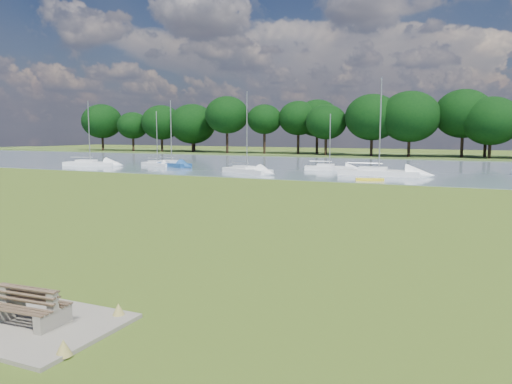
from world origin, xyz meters
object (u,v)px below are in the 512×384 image
at_px(sailboat_1, 171,163).
at_px(sailboat_7, 247,169).
at_px(sailboat_4, 90,162).
at_px(sailboat_5, 329,167).
at_px(kayak, 370,180).
at_px(sailboat_0, 378,171).
at_px(sailboat_3, 157,163).
at_px(bench_pair, 29,307).

xyz_separation_m(sailboat_1, sailboat_7, (12.88, -4.48, -0.04)).
height_order(sailboat_4, sailboat_5, sailboat_4).
bearing_deg(sailboat_5, kayak, -68.36).
bearing_deg(sailboat_1, sailboat_4, -143.38).
relative_size(kayak, sailboat_0, 0.26).
bearing_deg(sailboat_3, sailboat_7, 1.45).
bearing_deg(kayak, sailboat_0, 75.22).
bearing_deg(sailboat_1, sailboat_3, -167.75).
bearing_deg(sailboat_1, sailboat_7, 2.49).
bearing_deg(sailboat_7, sailboat_5, 69.16).
distance_m(sailboat_3, sailboat_4, 9.06).
xyz_separation_m(sailboat_1, sailboat_4, (-10.92, -2.92, -0.03)).
bearing_deg(bench_pair, sailboat_5, 94.47).
distance_m(bench_pair, sailboat_1, 52.93).
xyz_separation_m(bench_pair, sailboat_3, (-29.27, 46.07, -0.02)).
bearing_deg(sailboat_4, bench_pair, -62.16).
xyz_separation_m(bench_pair, sailboat_1, (-26.78, 45.66, 0.06)).
bearing_deg(kayak, sailboat_7, 148.89).
bearing_deg(sailboat_4, sailboat_1, 1.39).
xyz_separation_m(bench_pair, sailboat_7, (-13.90, 41.18, 0.03)).
distance_m(sailboat_1, sailboat_3, 2.53).
relative_size(bench_pair, sailboat_1, 0.21).
distance_m(sailboat_3, sailboat_5, 22.72).
bearing_deg(sailboat_0, kayak, -89.99).
relative_size(sailboat_3, sailboat_5, 1.08).
xyz_separation_m(bench_pair, kayak, (0.29, 38.00, -0.31)).
height_order(sailboat_1, sailboat_5, sailboat_1).
relative_size(kayak, sailboat_1, 0.30).
height_order(sailboat_0, sailboat_1, sailboat_0).
relative_size(bench_pair, kayak, 0.71).
bearing_deg(bench_pair, kayak, 86.19).
bearing_deg(bench_pair, sailboat_4, 128.04).
relative_size(bench_pair, sailboat_0, 0.18).
bearing_deg(bench_pair, sailboat_1, 117.02).
distance_m(sailboat_1, sailboat_4, 11.30).
bearing_deg(sailboat_3, sailboat_5, 25.48).
bearing_deg(sailboat_4, sailboat_5, -2.88).
height_order(bench_pair, sailboat_1, sailboat_1).
bearing_deg(kayak, sailboat_4, 154.41).
xyz_separation_m(sailboat_1, sailboat_5, (20.09, 2.94, -0.07)).
relative_size(kayak, sailboat_3, 0.36).
bearing_deg(sailboat_1, sailboat_5, 29.99).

